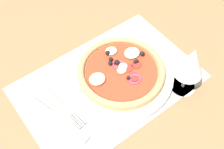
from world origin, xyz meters
TOP-DOWN VIEW (x-y plane):
  - ground_plane at (0.00, 0.00)cm, footprint 190.00×140.00cm
  - placemat at (0.00, 0.00)cm, footprint 46.82×30.56cm
  - plate at (-3.85, 0.50)cm, footprint 27.79×27.79cm
  - pizza at (-3.88, 0.42)cm, footprint 23.21×23.21cm
  - fork at (13.70, -1.23)cm, footprint 4.22×18.02cm
  - knife at (16.55, 0.83)cm, footprint 6.96×19.71cm
  - wine_glass at (-14.80, 12.80)cm, footprint 7.20×7.20cm

SIDE VIEW (x-z plane):
  - ground_plane at x=0.00cm, z-range -2.40..0.00cm
  - placemat at x=0.00cm, z-range 0.00..0.40cm
  - fork at x=13.70cm, z-range 0.40..0.84cm
  - knife at x=16.55cm, z-range 0.35..0.96cm
  - plate at x=-3.85cm, z-range 0.40..1.81cm
  - pizza at x=-3.88cm, z-range 1.59..4.24cm
  - wine_glass at x=-14.80cm, z-range 2.87..17.77cm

